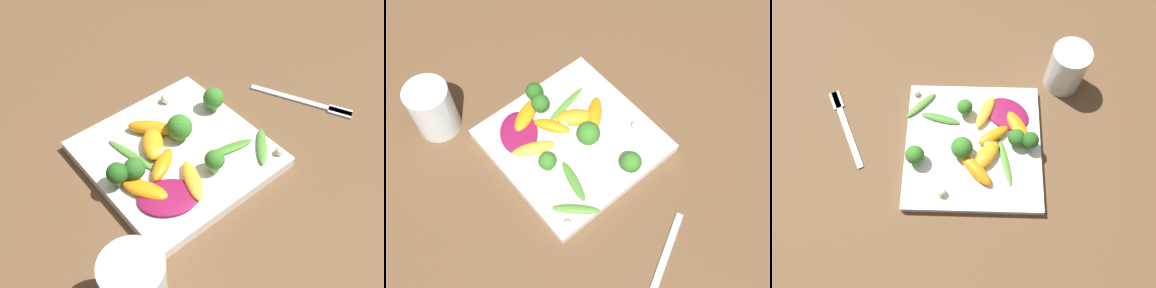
{
  "view_description": "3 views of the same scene",
  "coord_description": "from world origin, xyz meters",
  "views": [
    {
      "loc": [
        -0.37,
        0.28,
        0.53
      ],
      "look_at": [
        -0.01,
        -0.02,
        0.03
      ],
      "focal_mm": 42.0,
      "sensor_mm": 36.0,
      "label": 1
    },
    {
      "loc": [
        -0.24,
        -0.3,
        0.67
      ],
      "look_at": [
        -0.0,
        -0.02,
        0.02
      ],
      "focal_mm": 42.0,
      "sensor_mm": 36.0,
      "label": 2
    },
    {
      "loc": [
        0.28,
        -0.01,
        0.66
      ],
      "look_at": [
        0.01,
        -0.02,
        0.04
      ],
      "focal_mm": 35.0,
      "sensor_mm": 36.0,
      "label": 3
    }
  ],
  "objects": [
    {
      "name": "radicchio_leaf_0",
      "position": [
        -0.06,
        0.07,
        0.02
      ],
      "size": [
        0.1,
        0.11,
        0.01
      ],
      "color": "maroon",
      "rests_on": "plate"
    },
    {
      "name": "orange_segment_1",
      "position": [
        0.03,
        0.02,
        0.03
      ],
      "size": [
        0.07,
        0.06,
        0.02
      ],
      "color": "orange",
      "rests_on": "plate"
    },
    {
      "name": "broccoli_floret_1",
      "position": [
        -0.07,
        -0.02,
        0.04
      ],
      "size": [
        0.03,
        0.03,
        0.04
      ],
      "color": "#84AD5B",
      "rests_on": "plate"
    },
    {
      "name": "orange_segment_3",
      "position": [
        -0.04,
        0.08,
        0.03
      ],
      "size": [
        0.07,
        0.06,
        0.02
      ],
      "color": "orange",
      "rests_on": "plate"
    },
    {
      "name": "macadamia_nut_1",
      "position": [
        0.1,
        -0.05,
        0.03
      ],
      "size": [
        0.02,
        0.02,
        0.02
      ],
      "color": "beige",
      "rests_on": "plate"
    },
    {
      "name": "drinking_glass",
      "position": [
        -0.16,
        0.18,
        0.05
      ],
      "size": [
        0.07,
        0.07,
        0.1
      ],
      "color": "white",
      "rests_on": "ground_plane"
    },
    {
      "name": "macadamia_nut_0",
      "position": [
        0.01,
        0.03,
        0.03
      ],
      "size": [
        0.02,
        0.02,
        0.02
      ],
      "color": "beige",
      "rests_on": "plate"
    },
    {
      "name": "plate",
      "position": [
        0.0,
        0.0,
        0.01
      ],
      "size": [
        0.25,
        0.25,
        0.02
      ],
      "color": "white",
      "rests_on": "ground_plane"
    },
    {
      "name": "orange_segment_2",
      "position": [
        -0.07,
        0.02,
        0.03
      ],
      "size": [
        0.08,
        0.05,
        0.02
      ],
      "color": "#FCAD33",
      "rests_on": "plate"
    },
    {
      "name": "fork",
      "position": [
        -0.05,
        -0.26,
        0.0
      ],
      "size": [
        0.17,
        0.09,
        0.01
      ],
      "color": "#B2B2B7",
      "rests_on": "ground_plane"
    },
    {
      "name": "orange_segment_0",
      "position": [
        -0.02,
        0.04,
        0.03
      ],
      "size": [
        0.05,
        0.07,
        0.02
      ],
      "color": "orange",
      "rests_on": "plate"
    },
    {
      "name": "broccoli_floret_4",
      "position": [
        0.0,
        0.1,
        0.04
      ],
      "size": [
        0.03,
        0.03,
        0.04
      ],
      "color": "#84AD5B",
      "rests_on": "plate"
    },
    {
      "name": "arugula_sprig_1",
      "position": [
        -0.05,
        -0.06,
        0.02
      ],
      "size": [
        0.03,
        0.08,
        0.01
      ],
      "color": "#47842D",
      "rests_on": "plate"
    },
    {
      "name": "broccoli_floret_0",
      "position": [
        0.03,
        -0.1,
        0.04
      ],
      "size": [
        0.03,
        0.03,
        0.04
      ],
      "color": "#84AD5B",
      "rests_on": "plate"
    },
    {
      "name": "arugula_sprig_2",
      "position": [
        -0.08,
        -0.1,
        0.02
      ],
      "size": [
        0.06,
        0.06,
        0.01
      ],
      "color": "#518E33",
      "rests_on": "plate"
    },
    {
      "name": "broccoli_floret_3",
      "position": [
        0.02,
        -0.02,
        0.04
      ],
      "size": [
        0.04,
        0.04,
        0.04
      ],
      "color": "#7A9E51",
      "rests_on": "plate"
    },
    {
      "name": "arugula_sprig_0",
      "position": [
        0.03,
        0.06,
        0.02
      ],
      "size": [
        0.1,
        0.03,
        0.01
      ],
      "color": "#518E33",
      "rests_on": "plate"
    },
    {
      "name": "ground_plane",
      "position": [
        0.0,
        0.0,
        0.0
      ],
      "size": [
        2.4,
        2.4,
        0.0
      ],
      "primitive_type": "plane",
      "color": "brown"
    },
    {
      "name": "orange_segment_4",
      "position": [
        0.05,
        0.01,
        0.03
      ],
      "size": [
        0.07,
        0.07,
        0.02
      ],
      "color": "orange",
      "rests_on": "plate"
    },
    {
      "name": "broccoli_floret_2",
      "position": [
        -0.01,
        0.08,
        0.04
      ],
      "size": [
        0.03,
        0.03,
        0.04
      ],
      "color": "#84AD5B",
      "rests_on": "plate"
    },
    {
      "name": "macadamia_nut_2",
      "position": [
        -0.11,
        -0.11,
        0.03
      ],
      "size": [
        0.01,
        0.01,
        0.01
      ],
      "color": "beige",
      "rests_on": "plate"
    }
  ]
}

